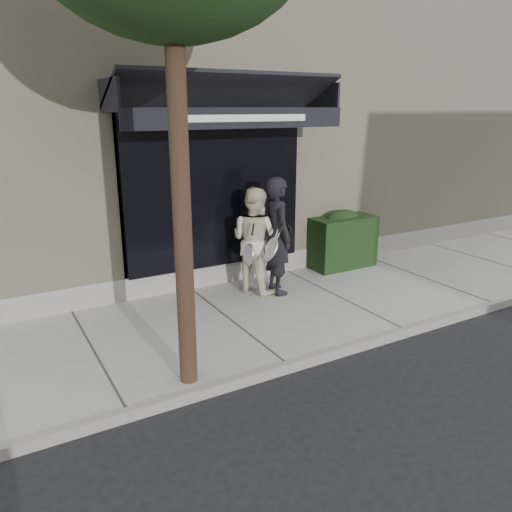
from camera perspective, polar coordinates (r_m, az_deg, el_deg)
ground at (r=8.59m, az=9.06°, el=-5.19°), size 80.00×80.00×0.00m
sidewalk at (r=8.56m, az=9.08°, el=-4.82°), size 20.00×3.00×0.12m
curb at (r=7.52m, az=16.54°, el=-8.36°), size 20.00×0.10×0.14m
building_facade at (r=12.22m, az=-5.49°, el=14.57°), size 14.30×8.04×5.64m
hedge at (r=9.97m, az=9.70°, el=1.85°), size 1.30×0.70×1.14m
pedestrian_front at (r=8.32m, az=2.49°, el=2.30°), size 0.73×0.87×1.97m
pedestrian_back at (r=8.39m, az=-0.15°, el=1.84°), size 0.98×1.07×1.80m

